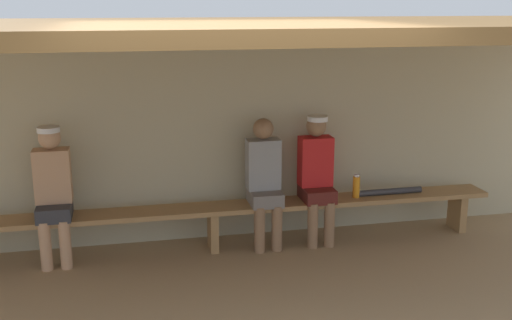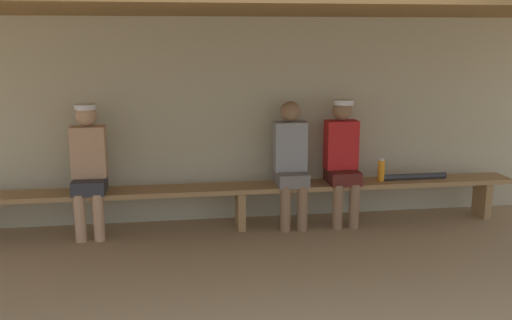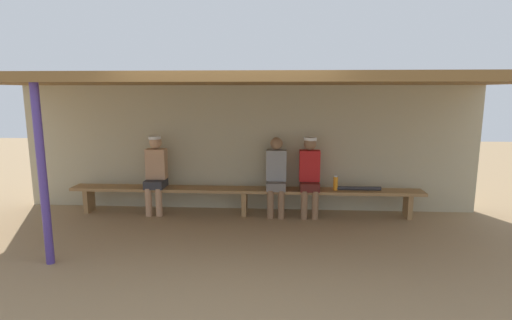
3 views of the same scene
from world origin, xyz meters
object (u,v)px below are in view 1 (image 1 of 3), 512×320
object	(u,v)px
player_near_post	(317,173)
player_in_red	(53,189)
bench	(213,213)
baseball_bat	(388,192)
water_bottle_blue	(356,186)
player_leftmost	(264,178)

from	to	relation	value
player_near_post	player_in_red	bearing A→B (deg)	180.00
bench	baseball_bat	bearing A→B (deg)	-0.00
player_near_post	water_bottle_blue	size ratio (longest dim) A/B	5.36
player_in_red	player_near_post	bearing A→B (deg)	0.00
player_in_red	water_bottle_blue	world-z (taller)	player_in_red
bench	baseball_bat	size ratio (longest dim) A/B	7.77
player_near_post	baseball_bat	bearing A→B (deg)	-0.25
player_leftmost	player_in_red	bearing A→B (deg)	179.99
bench	player_near_post	distance (m)	1.16
player_in_red	player_leftmost	bearing A→B (deg)	-0.01
player_leftmost	baseball_bat	distance (m)	1.39
bench	player_leftmost	bearing A→B (deg)	0.33
player_leftmost	water_bottle_blue	xyz separation A→B (m)	(1.00, -0.02, -0.15)
player_near_post	water_bottle_blue	distance (m)	0.47
player_leftmost	player_near_post	bearing A→B (deg)	0.05
player_near_post	water_bottle_blue	world-z (taller)	player_near_post
player_in_red	player_leftmost	distance (m)	2.07
bench	baseball_bat	world-z (taller)	baseball_bat
player_leftmost	water_bottle_blue	size ratio (longest dim) A/B	5.32
water_bottle_blue	baseball_bat	world-z (taller)	water_bottle_blue
water_bottle_blue	player_in_red	bearing A→B (deg)	179.66
player_in_red	water_bottle_blue	bearing A→B (deg)	-0.34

